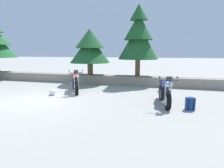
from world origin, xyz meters
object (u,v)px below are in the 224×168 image
(rider_backpack, at_px, (190,103))
(pine_tree_mid_right, at_px, (138,36))
(motorcycle_blue_centre, at_px, (165,92))
(pine_tree_mid_left, at_px, (90,47))
(motorcycle_red_near_left, at_px, (75,82))
(rider_helmet, at_px, (52,92))

(rider_backpack, distance_m, pine_tree_mid_right, 5.87)
(motorcycle_blue_centre, height_order, pine_tree_mid_right, pine_tree_mid_right)
(pine_tree_mid_left, xyz_separation_m, pine_tree_mid_right, (2.97, 0.37, 0.59))
(motorcycle_red_near_left, xyz_separation_m, motorcycle_blue_centre, (4.33, -1.16, 0.00))
(pine_tree_mid_right, bearing_deg, rider_backpack, -62.23)
(rider_helmet, bearing_deg, motorcycle_blue_centre, -1.83)
(pine_tree_mid_right, bearing_deg, motorcycle_red_near_left, -132.88)
(rider_helmet, bearing_deg, pine_tree_mid_left, 82.41)
(motorcycle_blue_centre, relative_size, pine_tree_mid_left, 0.72)
(motorcycle_red_near_left, relative_size, pine_tree_mid_right, 0.44)
(motorcycle_red_near_left, distance_m, rider_helmet, 1.27)
(motorcycle_red_near_left, height_order, pine_tree_mid_left, pine_tree_mid_left)
(rider_backpack, relative_size, rider_helmet, 1.68)
(motorcycle_blue_centre, bearing_deg, rider_helmet, 178.17)
(rider_helmet, height_order, pine_tree_mid_left, pine_tree_mid_left)
(rider_backpack, distance_m, pine_tree_mid_left, 7.19)
(rider_backpack, relative_size, pine_tree_mid_left, 0.16)
(motorcycle_red_near_left, height_order, pine_tree_mid_right, pine_tree_mid_right)
(rider_helmet, height_order, pine_tree_mid_right, pine_tree_mid_right)
(pine_tree_mid_left, bearing_deg, pine_tree_mid_right, 7.07)
(motorcycle_blue_centre, xyz_separation_m, pine_tree_mid_left, (-4.55, 3.74, 1.83))
(rider_helmet, bearing_deg, motorcycle_red_near_left, 54.78)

